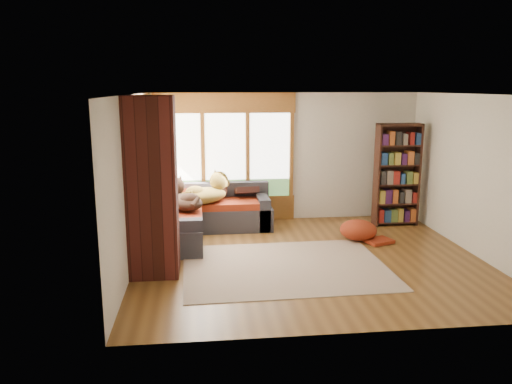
{
  "coord_description": "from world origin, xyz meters",
  "views": [
    {
      "loc": [
        -1.69,
        -7.5,
        2.72
      ],
      "look_at": [
        -0.77,
        0.78,
        0.95
      ],
      "focal_mm": 35.0,
      "sensor_mm": 36.0,
      "label": 1
    }
  ],
  "objects_px": {
    "area_rug": "(285,267)",
    "pouf": "(358,229)",
    "sectional_sofa": "(188,217)",
    "brick_chimney": "(152,187)",
    "dog_tan": "(208,191)",
    "bookshelf": "(397,175)",
    "dog_brindle": "(182,198)"
  },
  "relations": [
    {
      "from": "sectional_sofa",
      "to": "pouf",
      "type": "bearing_deg",
      "value": -14.85
    },
    {
      "from": "brick_chimney",
      "to": "bookshelf",
      "type": "relative_size",
      "value": 1.29
    },
    {
      "from": "brick_chimney",
      "to": "area_rug",
      "type": "xyz_separation_m",
      "value": [
        1.95,
        0.0,
        -1.29
      ]
    },
    {
      "from": "dog_tan",
      "to": "bookshelf",
      "type": "bearing_deg",
      "value": -25.62
    },
    {
      "from": "bookshelf",
      "to": "dog_tan",
      "type": "bearing_deg",
      "value": -178.59
    },
    {
      "from": "area_rug",
      "to": "pouf",
      "type": "height_order",
      "value": "pouf"
    },
    {
      "from": "bookshelf",
      "to": "dog_brindle",
      "type": "xyz_separation_m",
      "value": [
        -4.18,
        -0.55,
        -0.24
      ]
    },
    {
      "from": "sectional_sofa",
      "to": "dog_brindle",
      "type": "xyz_separation_m",
      "value": [
        -0.09,
        -0.45,
        0.47
      ]
    },
    {
      "from": "area_rug",
      "to": "dog_brindle",
      "type": "xyz_separation_m",
      "value": [
        -1.59,
        1.59,
        0.77
      ]
    },
    {
      "from": "pouf",
      "to": "dog_brindle",
      "type": "bearing_deg",
      "value": 173.72
    },
    {
      "from": "dog_tan",
      "to": "dog_brindle",
      "type": "xyz_separation_m",
      "value": [
        -0.46,
        -0.46,
        -0.02
      ]
    },
    {
      "from": "area_rug",
      "to": "dog_tan",
      "type": "bearing_deg",
      "value": 118.83
    },
    {
      "from": "brick_chimney",
      "to": "bookshelf",
      "type": "distance_m",
      "value": 5.03
    },
    {
      "from": "pouf",
      "to": "dog_tan",
      "type": "height_order",
      "value": "dog_tan"
    },
    {
      "from": "pouf",
      "to": "area_rug",
      "type": "bearing_deg",
      "value": -141.2
    },
    {
      "from": "sectional_sofa",
      "to": "pouf",
      "type": "xyz_separation_m",
      "value": [
        3.06,
        -0.8,
        -0.11
      ]
    },
    {
      "from": "area_rug",
      "to": "dog_brindle",
      "type": "bearing_deg",
      "value": 135.06
    },
    {
      "from": "dog_tan",
      "to": "pouf",
      "type": "bearing_deg",
      "value": -43.84
    },
    {
      "from": "brick_chimney",
      "to": "sectional_sofa",
      "type": "height_order",
      "value": "brick_chimney"
    },
    {
      "from": "bookshelf",
      "to": "pouf",
      "type": "xyz_separation_m",
      "value": [
        -1.04,
        -0.9,
        -0.82
      ]
    },
    {
      "from": "brick_chimney",
      "to": "pouf",
      "type": "distance_m",
      "value": 3.88
    },
    {
      "from": "sectional_sofa",
      "to": "dog_tan",
      "type": "distance_m",
      "value": 0.62
    },
    {
      "from": "brick_chimney",
      "to": "dog_tan",
      "type": "distance_m",
      "value": 2.27
    },
    {
      "from": "brick_chimney",
      "to": "bookshelf",
      "type": "height_order",
      "value": "brick_chimney"
    },
    {
      "from": "bookshelf",
      "to": "sectional_sofa",
      "type": "bearing_deg",
      "value": -178.58
    },
    {
      "from": "sectional_sofa",
      "to": "dog_tan",
      "type": "relative_size",
      "value": 2.13
    },
    {
      "from": "pouf",
      "to": "dog_brindle",
      "type": "xyz_separation_m",
      "value": [
        -3.14,
        0.35,
        0.59
      ]
    },
    {
      "from": "sectional_sofa",
      "to": "area_rug",
      "type": "distance_m",
      "value": 2.56
    },
    {
      "from": "bookshelf",
      "to": "dog_tan",
      "type": "xyz_separation_m",
      "value": [
        -3.72,
        -0.09,
        -0.22
      ]
    },
    {
      "from": "pouf",
      "to": "brick_chimney",
      "type": "bearing_deg",
      "value": -160.39
    },
    {
      "from": "sectional_sofa",
      "to": "bookshelf",
      "type": "xyz_separation_m",
      "value": [
        4.09,
        0.1,
        0.71
      ]
    },
    {
      "from": "sectional_sofa",
      "to": "bookshelf",
      "type": "distance_m",
      "value": 4.16
    }
  ]
}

